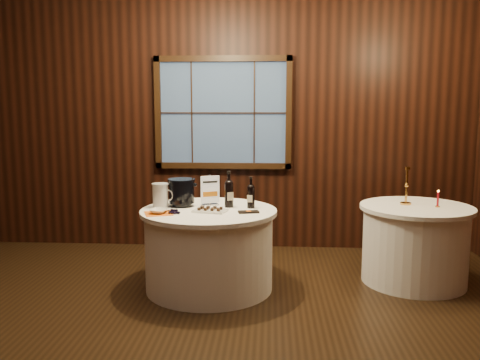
# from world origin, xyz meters

# --- Properties ---
(ground) EXTENTS (6.00, 6.00, 0.00)m
(ground) POSITION_xyz_m (0.00, 0.00, 0.00)
(ground) COLOR black
(ground) RESTS_ON ground
(back_wall) EXTENTS (6.00, 0.10, 3.00)m
(back_wall) POSITION_xyz_m (0.00, 2.48, 1.54)
(back_wall) COLOR black
(back_wall) RESTS_ON ground
(main_table) EXTENTS (1.28, 1.28, 0.77)m
(main_table) POSITION_xyz_m (0.00, 1.00, 0.39)
(main_table) COLOR white
(main_table) RESTS_ON ground
(side_table) EXTENTS (1.08, 1.08, 0.77)m
(side_table) POSITION_xyz_m (2.00, 1.30, 0.39)
(side_table) COLOR white
(side_table) RESTS_ON ground
(sign_stand) EXTENTS (0.18, 0.15, 0.30)m
(sign_stand) POSITION_xyz_m (-0.01, 1.19, 0.87)
(sign_stand) COLOR #AFB0B6
(sign_stand) RESTS_ON main_table
(port_bottle_left) EXTENTS (0.08, 0.10, 0.35)m
(port_bottle_left) POSITION_xyz_m (0.18, 1.12, 0.92)
(port_bottle_left) COLOR black
(port_bottle_left) RESTS_ON main_table
(port_bottle_right) EXTENTS (0.07, 0.08, 0.30)m
(port_bottle_right) POSITION_xyz_m (0.39, 1.09, 0.90)
(port_bottle_right) COLOR black
(port_bottle_right) RESTS_ON main_table
(ice_bucket) EXTENTS (0.26, 0.26, 0.27)m
(ice_bucket) POSITION_xyz_m (-0.28, 1.14, 0.91)
(ice_bucket) COLOR black
(ice_bucket) RESTS_ON main_table
(chocolate_plate) EXTENTS (0.34, 0.26, 0.04)m
(chocolate_plate) POSITION_xyz_m (0.03, 0.90, 0.79)
(chocolate_plate) COLOR white
(chocolate_plate) RESTS_ON main_table
(chocolate_box) EXTENTS (0.20, 0.13, 0.02)m
(chocolate_box) POSITION_xyz_m (0.38, 0.87, 0.78)
(chocolate_box) COLOR black
(chocolate_box) RESTS_ON main_table
(grape_bunch) EXTENTS (0.17, 0.08, 0.04)m
(grape_bunch) POSITION_xyz_m (-0.29, 0.79, 0.79)
(grape_bunch) COLOR black
(grape_bunch) RESTS_ON main_table
(glass_pitcher) EXTENTS (0.21, 0.16, 0.23)m
(glass_pitcher) POSITION_xyz_m (-0.47, 1.07, 0.89)
(glass_pitcher) COLOR silver
(glass_pitcher) RESTS_ON main_table
(orange_napkin) EXTENTS (0.31, 0.31, 0.00)m
(orange_napkin) POSITION_xyz_m (-0.43, 0.79, 0.77)
(orange_napkin) COLOR orange
(orange_napkin) RESTS_ON main_table
(cracker_bowl) EXTENTS (0.18, 0.18, 0.04)m
(cracker_bowl) POSITION_xyz_m (-0.43, 0.79, 0.79)
(cracker_bowl) COLOR white
(cracker_bowl) RESTS_ON orange_napkin
(brass_candlestick) EXTENTS (0.11, 0.11, 0.38)m
(brass_candlestick) POSITION_xyz_m (1.91, 1.36, 0.91)
(brass_candlestick) COLOR gold
(brass_candlestick) RESTS_ON side_table
(red_candle) EXTENTS (0.04, 0.04, 0.17)m
(red_candle) POSITION_xyz_m (2.18, 1.24, 0.84)
(red_candle) COLOR gold
(red_candle) RESTS_ON side_table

